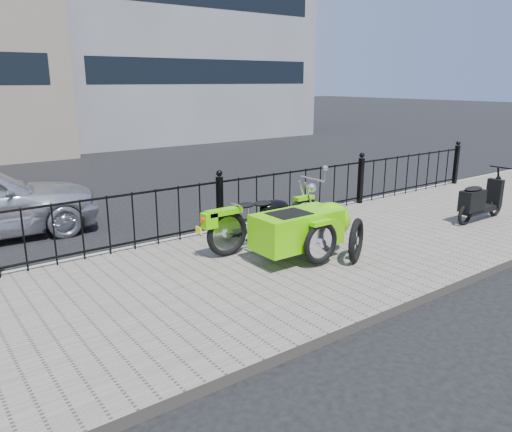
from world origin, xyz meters
TOP-DOWN VIEW (x-y plane):
  - ground at (0.00, 0.00)m, footprint 120.00×120.00m
  - sidewalk at (0.00, -0.50)m, footprint 30.00×3.80m
  - curb at (0.00, 1.44)m, footprint 30.00×0.10m
  - iron_fence at (0.00, 1.30)m, footprint 14.11×0.11m
  - motorcycle_sidecar at (0.30, -0.41)m, footprint 2.28×1.48m
  - scooter at (4.17, -0.97)m, footprint 1.42×0.41m
  - spare_tire at (0.75, -1.11)m, footprint 0.61×0.40m

SIDE VIEW (x-z plane):
  - ground at x=0.00m, z-range 0.00..0.00m
  - sidewalk at x=0.00m, z-range 0.00..0.12m
  - curb at x=0.00m, z-range 0.00..0.12m
  - spare_tire at x=0.75m, z-range 0.12..0.77m
  - scooter at x=4.17m, z-range 0.01..0.98m
  - iron_fence at x=0.00m, z-range 0.05..1.12m
  - motorcycle_sidecar at x=0.30m, z-range 0.10..1.09m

